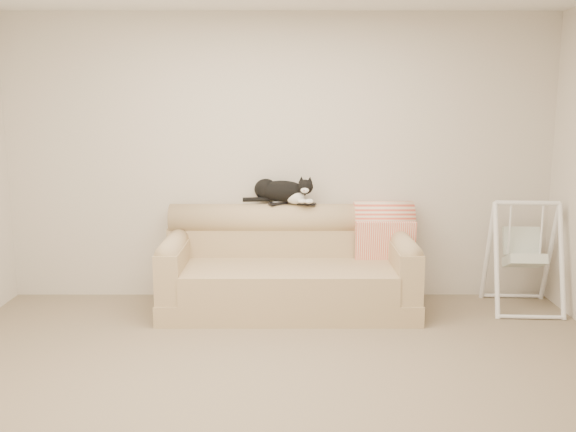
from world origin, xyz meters
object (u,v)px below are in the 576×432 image
object	(u,v)px
sofa	(289,270)
baby_swing	(524,255)
remote_a	(278,203)
tuxedo_cat	(282,191)
remote_b	(307,204)

from	to	relation	value
sofa	baby_swing	world-z (taller)	baby_swing
remote_a	tuxedo_cat	distance (m)	0.11
remote_a	remote_b	size ratio (longest dim) A/B	1.00
sofa	tuxedo_cat	xyz separation A→B (m)	(-0.06, 0.26, 0.67)
remote_a	remote_b	world-z (taller)	remote_a
remote_b	baby_swing	bearing A→B (deg)	-6.64
remote_a	baby_swing	size ratio (longest dim) A/B	0.18
sofa	tuxedo_cat	world-z (taller)	tuxedo_cat
tuxedo_cat	baby_swing	size ratio (longest dim) A/B	0.67
remote_a	remote_b	xyz separation A→B (m)	(0.26, -0.02, -0.00)
remote_b	remote_a	bearing A→B (deg)	175.74
remote_a	tuxedo_cat	world-z (taller)	tuxedo_cat
sofa	remote_b	distance (m)	0.62
sofa	remote_a	world-z (taller)	remote_a
remote_b	tuxedo_cat	distance (m)	0.25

